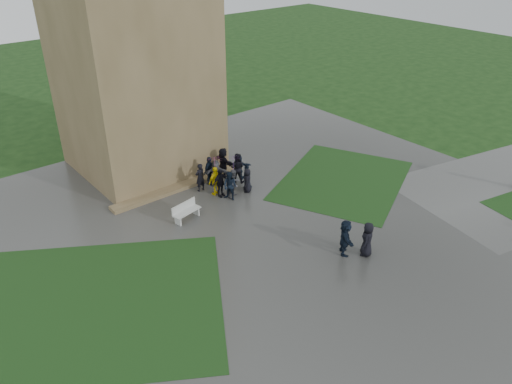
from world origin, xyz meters
TOP-DOWN VIEW (x-y plane):
  - ground at (0.00, 0.00)m, footprint 120.00×120.00m
  - plaza at (0.00, 2.00)m, footprint 34.00×34.00m
  - lawn_inset_left at (-8.50, 4.00)m, footprint 14.10×13.46m
  - lawn_inset_right at (8.50, 5.00)m, footprint 11.12×10.15m
  - tower at (0.00, 15.00)m, footprint 8.00×8.00m
  - tower_plinth at (0.00, 10.60)m, footprint 9.00×0.80m
  - bench at (-1.64, 7.33)m, footprint 1.76×0.85m
  - visitor_cluster at (2.24, 8.98)m, footprint 3.85×4.12m
  - pedestrian_mid at (2.62, -0.31)m, footprint 1.57×1.74m
  - pedestrian_near at (3.39, -1.05)m, footprint 1.05×0.94m

SIDE VIEW (x-z plane):
  - ground at x=0.00m, z-range 0.00..0.00m
  - plaza at x=0.00m, z-range 0.00..0.02m
  - lawn_inset_left at x=-8.50m, z-range 0.02..0.03m
  - lawn_inset_right at x=8.50m, z-range 0.02..0.03m
  - tower_plinth at x=0.00m, z-range 0.02..0.24m
  - bench at x=-1.64m, z-range 0.03..1.02m
  - pedestrian_near at x=3.39m, z-range 0.02..1.81m
  - pedestrian_mid at x=2.62m, z-range 0.02..1.89m
  - visitor_cluster at x=2.24m, z-range -0.27..2.36m
  - tower at x=0.00m, z-range 0.00..18.00m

